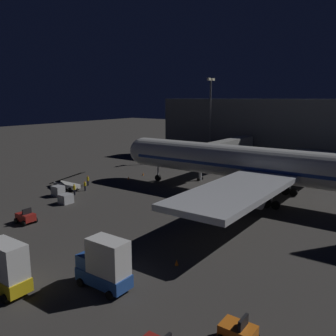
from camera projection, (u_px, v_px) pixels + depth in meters
name	position (u px, v px, depth m)	size (l,w,h in m)	color
ground_plane	(217.00, 191.00, 60.37)	(320.00, 320.00, 0.00)	#383533
airliner_at_gate	(278.00, 167.00, 53.52)	(49.99, 58.05, 18.77)	silver
jet_bridge	(220.00, 148.00, 73.32)	(24.54, 3.40, 6.92)	#9E9E99
terminal_wall	(320.00, 134.00, 78.56)	(6.00, 80.00, 15.18)	#4C4F54
apron_floodlight_mast	(210.00, 114.00, 87.50)	(2.90, 0.50, 20.13)	#59595E
pushback_tug	(238.00, 332.00, 22.77)	(1.86, 2.25, 1.95)	orange
catering_truck	(4.00, 267.00, 28.76)	(2.36, 5.17, 4.25)	yellow
cargo_truck_aft	(105.00, 264.00, 29.17)	(2.36, 4.83, 4.34)	#234C9E
belt_loader	(67.00, 184.00, 61.37)	(1.96, 8.84, 3.56)	silver
baggage_tug_lead	(26.00, 217.00, 44.74)	(1.86, 2.34, 1.95)	maroon
baggage_container_near_belt	(66.00, 199.00, 53.10)	(1.77, 1.62, 1.41)	#B7BABF
baggage_container_far_row	(58.00, 191.00, 57.14)	(1.51, 1.75, 1.64)	#B7BABF
ground_crew_near_nose_gear	(85.00, 185.00, 60.26)	(0.40, 0.40, 1.71)	black
ground_crew_by_belt_loader	(74.00, 189.00, 57.59)	(0.40, 0.40, 1.83)	black
ground_crew_marshaller_fwd	(88.00, 180.00, 63.89)	(0.40, 0.40, 1.82)	black
traffic_cone_nose_port	(143.00, 174.00, 72.41)	(0.36, 0.36, 0.55)	orange
traffic_cone_nose_starboard	(128.00, 178.00, 68.91)	(0.36, 0.36, 0.55)	orange
traffic_cone_wingtip_svc_side	(177.00, 262.00, 33.54)	(0.36, 0.36, 0.55)	orange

